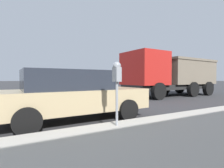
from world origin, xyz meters
TOP-DOWN VIEW (x-y plane):
  - ground_plane at (0.00, 0.00)m, footprint 220.00×220.00m
  - parking_meter at (-2.57, -0.57)m, footprint 0.21×0.19m
  - car_tan at (-0.87, -0.03)m, footprint 2.06×4.50m
  - dump_truck at (2.94, -8.73)m, footprint 3.05×7.77m

SIDE VIEW (x-z plane):
  - ground_plane at x=0.00m, z-range 0.00..0.00m
  - car_tan at x=-0.87m, z-range 0.04..1.56m
  - parking_meter at x=-2.57m, z-range 0.56..2.06m
  - dump_truck at x=2.94m, z-range 0.13..3.15m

